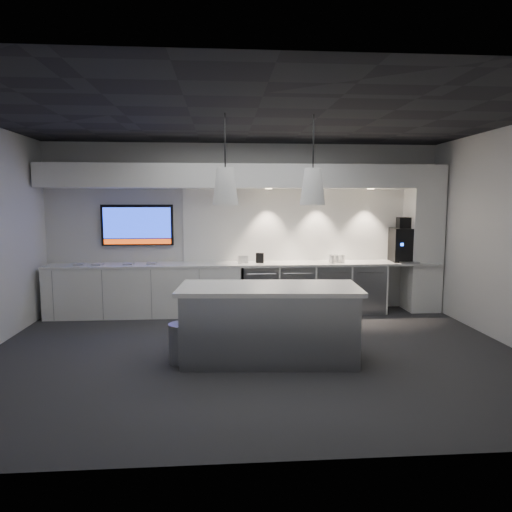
{
  "coord_description": "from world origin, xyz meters",
  "views": [
    {
      "loc": [
        -0.41,
        -5.74,
        1.97
      ],
      "look_at": [
        0.1,
        1.1,
        1.15
      ],
      "focal_mm": 32.0,
      "sensor_mm": 36.0,
      "label": 1
    }
  ],
  "objects": [
    {
      "name": "fridge_unit_b",
      "position": [
        0.88,
        2.17,
        0.42
      ],
      "size": [
        0.6,
        0.61,
        0.85
      ],
      "primitive_type": "cube",
      "color": "gray",
      "rests_on": "floor"
    },
    {
      "name": "wall_front",
      "position": [
        0.0,
        -2.5,
        1.5
      ],
      "size": [
        7.0,
        0.0,
        7.0
      ],
      "primitive_type": "plane",
      "rotation": [
        -1.57,
        0.0,
        0.0
      ],
      "color": "silver",
      "rests_on": "floor"
    },
    {
      "name": "cup_cluster",
      "position": [
        1.6,
        2.1,
        0.97
      ],
      "size": [
        0.26,
        0.16,
        0.14
      ],
      "primitive_type": null,
      "color": "white",
      "rests_on": "back_counter"
    },
    {
      "name": "back_counter",
      "position": [
        0.0,
        2.17,
        0.88
      ],
      "size": [
        6.8,
        0.65,
        0.04
      ],
      "primitive_type": "cube",
      "color": "white",
      "rests_on": "left_base_cabinets"
    },
    {
      "name": "tray_a",
      "position": [
        -2.85,
        2.14,
        0.91
      ],
      "size": [
        0.18,
        0.18,
        0.02
      ],
      "primitive_type": "cube",
      "rotation": [
        0.0,
        0.0,
        0.14
      ],
      "color": "#9E9E9E",
      "rests_on": "back_counter"
    },
    {
      "name": "island",
      "position": [
        0.16,
        -0.24,
        0.47
      ],
      "size": [
        2.28,
        1.11,
        0.94
      ],
      "rotation": [
        0.0,
        0.0,
        -0.07
      ],
      "color": "gray",
      "rests_on": "floor"
    },
    {
      "name": "sign_white",
      "position": [
        -0.05,
        2.12,
        0.97
      ],
      "size": [
        0.18,
        0.05,
        0.14
      ],
      "primitive_type": "cube",
      "rotation": [
        0.0,
        0.0,
        0.16
      ],
      "color": "white",
      "rests_on": "back_counter"
    },
    {
      "name": "pendant_right",
      "position": [
        0.69,
        -0.24,
        2.15
      ],
      "size": [
        0.31,
        0.31,
        1.14
      ],
      "color": "white",
      "rests_on": "ceiling"
    },
    {
      "name": "left_base_cabinets",
      "position": [
        -1.75,
        2.17,
        0.43
      ],
      "size": [
        3.3,
        0.63,
        0.86
      ],
      "primitive_type": "cube",
      "color": "white",
      "rests_on": "floor"
    },
    {
      "name": "tray_c",
      "position": [
        -2.01,
        2.12,
        0.91
      ],
      "size": [
        0.17,
        0.17,
        0.02
      ],
      "primitive_type": "cube",
      "rotation": [
        0.0,
        0.0,
        -0.09
      ],
      "color": "#9E9E9E",
      "rests_on": "back_counter"
    },
    {
      "name": "fridge_unit_a",
      "position": [
        0.25,
        2.17,
        0.42
      ],
      "size": [
        0.6,
        0.61,
        0.85
      ],
      "primitive_type": "cube",
      "color": "gray",
      "rests_on": "floor"
    },
    {
      "name": "soffit",
      "position": [
        0.0,
        2.2,
        2.4
      ],
      "size": [
        6.9,
        0.6,
        0.4
      ],
      "primitive_type": "cube",
      "color": "white",
      "rests_on": "wall_back"
    },
    {
      "name": "tray_b",
      "position": [
        -2.52,
        2.11,
        0.91
      ],
      "size": [
        0.18,
        0.18,
        0.02
      ],
      "primitive_type": "cube",
      "rotation": [
        0.0,
        0.0,
        -0.16
      ],
      "color": "#9E9E9E",
      "rests_on": "back_counter"
    },
    {
      "name": "ceiling",
      "position": [
        0.0,
        0.0,
        3.0
      ],
      "size": [
        7.0,
        7.0,
        0.0
      ],
      "primitive_type": "plane",
      "rotation": [
        3.14,
        0.0,
        0.0
      ],
      "color": "black",
      "rests_on": "wall_back"
    },
    {
      "name": "fridge_unit_d",
      "position": [
        2.14,
        2.17,
        0.42
      ],
      "size": [
        0.6,
        0.61,
        0.85
      ],
      "primitive_type": "cube",
      "color": "gray",
      "rests_on": "floor"
    },
    {
      "name": "tray_d",
      "position": [
        -1.63,
        2.15,
        0.91
      ],
      "size": [
        0.16,
        0.16,
        0.02
      ],
      "primitive_type": "cube",
      "rotation": [
        0.0,
        0.0,
        -0.0
      ],
      "color": "#9E9E9E",
      "rests_on": "back_counter"
    },
    {
      "name": "fridge_unit_c",
      "position": [
        1.51,
        2.17,
        0.42
      ],
      "size": [
        0.6,
        0.61,
        0.85
      ],
      "primitive_type": "cube",
      "color": "gray",
      "rests_on": "floor"
    },
    {
      "name": "backsplash",
      "position": [
        1.2,
        2.48,
        1.55
      ],
      "size": [
        4.6,
        0.03,
        1.3
      ],
      "primitive_type": "cube",
      "color": "white",
      "rests_on": "wall_back"
    },
    {
      "name": "wall_tv",
      "position": [
        -1.9,
        2.45,
        1.56
      ],
      "size": [
        1.25,
        0.07,
        0.72
      ],
      "color": "black",
      "rests_on": "wall_back"
    },
    {
      "name": "pendant_left",
      "position": [
        -0.37,
        -0.24,
        2.15
      ],
      "size": [
        0.31,
        0.31,
        1.14
      ],
      "color": "white",
      "rests_on": "ceiling"
    },
    {
      "name": "sign_black",
      "position": [
        0.25,
        2.16,
        0.99
      ],
      "size": [
        0.14,
        0.05,
        0.18
      ],
      "primitive_type": "cube",
      "rotation": [
        0.0,
        0.0,
        -0.2
      ],
      "color": "black",
      "rests_on": "back_counter"
    },
    {
      "name": "wall_back",
      "position": [
        0.0,
        2.5,
        1.5
      ],
      "size": [
        7.0,
        0.0,
        7.0
      ],
      "primitive_type": "plane",
      "rotation": [
        1.57,
        0.0,
        0.0
      ],
      "color": "silver",
      "rests_on": "floor"
    },
    {
      "name": "coffee_machine",
      "position": [
        2.85,
        2.2,
        1.23
      ],
      "size": [
        0.48,
        0.64,
        0.79
      ],
      "rotation": [
        0.0,
        0.0,
        -0.09
      ],
      "color": "black",
      "rests_on": "back_counter"
    },
    {
      "name": "floor",
      "position": [
        0.0,
        0.0,
        0.0
      ],
      "size": [
        7.0,
        7.0,
        0.0
      ],
      "primitive_type": "plane",
      "color": "#2B2B2D",
      "rests_on": "ground"
    },
    {
      "name": "column",
      "position": [
        3.2,
        2.2,
        1.3
      ],
      "size": [
        0.55,
        0.55,
        2.6
      ],
      "primitive_type": "cube",
      "color": "white",
      "rests_on": "floor"
    },
    {
      "name": "bin",
      "position": [
        -0.91,
        -0.24,
        0.24
      ],
      "size": [
        0.44,
        0.44,
        0.48
      ],
      "primitive_type": "cylinder",
      "rotation": [
        0.0,
        0.0,
        -0.33
      ],
      "color": "gray",
      "rests_on": "floor"
    }
  ]
}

